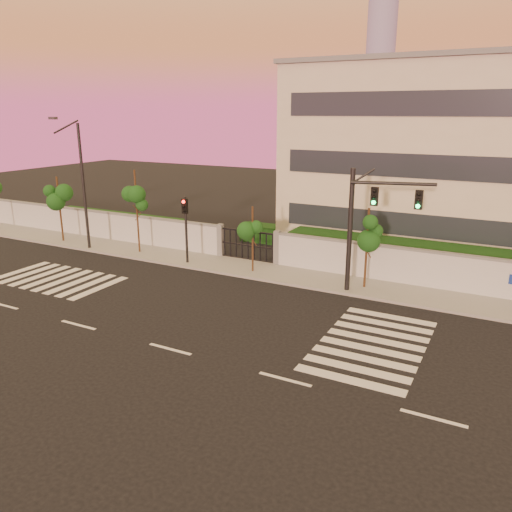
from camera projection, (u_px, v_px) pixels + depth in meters
The scene contains 14 objects.
ground at pixel (170, 349), 19.76m from camera, with size 120.00×120.00×0.00m, color black.
sidewalk at pixel (281, 274), 28.67m from camera, with size 60.00×3.00×0.15m, color gray.
perimeter_wall at pixel (294, 251), 29.62m from camera, with size 60.00×0.36×2.20m.
hedge_row at pixel (326, 247), 31.55m from camera, with size 41.00×4.25×1.80m.
institutional_building at pixel (480, 157), 32.74m from camera, with size 24.40×12.40×12.25m.
distant_skyscraper at pixel (383, 10), 269.63m from camera, with size 16.00×16.00×118.00m.
road_markings at pixel (192, 310), 23.66m from camera, with size 57.00×7.62×0.02m.
street_tree_b at pixel (59, 194), 34.90m from camera, with size 1.59×1.26×4.72m.
street_tree_c at pixel (136, 193), 31.88m from camera, with size 1.43×1.14×5.52m.
street_tree_d at pixel (253, 225), 28.24m from camera, with size 1.32×1.05×3.94m.
street_tree_e at pixel (368, 230), 25.53m from camera, with size 1.47×1.17×4.36m.
traffic_signal_main at pixel (367, 217), 24.49m from camera, with size 4.02×1.16×6.42m.
traffic_signal_secondary at pixel (186, 222), 29.95m from camera, with size 0.33×0.33×4.21m.
streetlight_west at pixel (81, 180), 32.52m from camera, with size 0.52×2.11×8.76m.
Camera 1 is at (11.34, -14.32, 9.07)m, focal length 35.00 mm.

